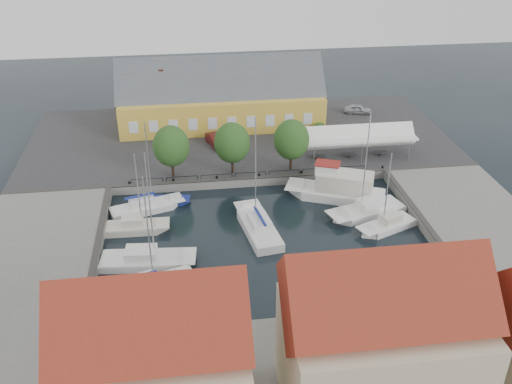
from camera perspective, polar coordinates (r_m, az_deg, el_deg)
ground at (r=58.23m, az=0.79°, el=-4.11°), size 140.00×140.00×0.00m
north_quay at (r=78.19m, az=-1.66°, el=5.31°), size 56.00×26.00×1.00m
west_quay at (r=57.74m, az=-21.18°, el=-6.06°), size 12.00×24.00×1.00m
east_quay at (r=63.05m, az=21.30°, el=-2.98°), size 12.00×24.00×1.00m
quay_edge_fittings at (r=61.70m, az=0.17°, el=-0.91°), size 56.00×24.72×0.40m
warehouse at (r=81.53m, az=-3.95°, el=9.22°), size 28.56×14.00×9.55m
tent_canopy at (r=72.01m, az=10.24°, el=5.47°), size 14.00×4.00×2.83m
quay_trees at (r=66.23m, az=-2.42°, el=4.93°), size 18.20×4.20×6.30m
car_silver at (r=86.90m, az=10.17°, el=8.17°), size 4.32×2.62×1.38m
car_red at (r=74.85m, az=-4.00°, el=5.18°), size 2.80×4.78×1.49m
center_sailboat at (r=58.30m, az=0.23°, el=-3.64°), size 4.17×9.63×12.80m
trawler at (r=64.63m, az=8.32°, el=0.18°), size 11.44×7.30×5.00m
east_boat_a at (r=62.47m, az=11.09°, el=-1.95°), size 9.09×5.28×12.29m
east_boat_b at (r=60.31m, az=13.00°, el=-3.38°), size 6.87×4.54×9.30m
west_boat_a at (r=63.04m, az=-10.98°, el=-1.63°), size 8.28×4.62×10.77m
west_boat_b at (r=59.73m, az=-11.92°, el=-3.59°), size 6.65×2.40×9.24m
west_boat_c at (r=54.68m, az=-10.97°, el=-6.83°), size 9.19×3.66×12.03m
west_boat_d at (r=51.13m, az=-11.10°, el=-9.68°), size 9.10×5.42×11.76m
launch_sw at (r=49.27m, az=-13.73°, el=-12.02°), size 4.50×3.95×0.98m
launch_nw at (r=64.29m, az=-8.59°, el=-0.95°), size 4.47×2.24×0.88m
townhouses at (r=37.16m, az=9.33°, el=-15.66°), size 36.30×8.50×12.00m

